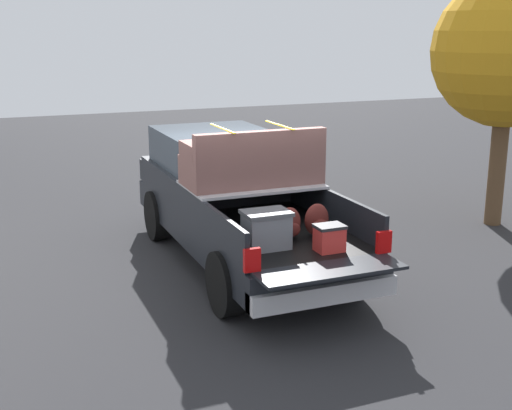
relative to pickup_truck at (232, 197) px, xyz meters
The scene contains 3 objects.
ground_plane 1.06m from the pickup_truck, behind, with size 40.00×40.00×0.00m, color #262628.
pickup_truck is the anchor object (origin of this frame).
tree_background 5.63m from the pickup_truck, 91.19° to the right, with size 2.71×2.71×4.55m.
Camera 1 is at (-9.42, 3.63, 3.62)m, focal length 47.64 mm.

